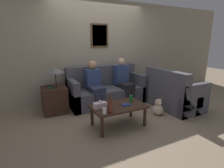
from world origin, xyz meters
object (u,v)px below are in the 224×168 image
Objects in this scene: couch_main at (106,90)px; drinking_glass at (104,111)px; coffee_table at (118,108)px; person_right at (123,79)px; person_left at (95,83)px; teddy_bear at (158,108)px; couch_side at (173,95)px; wine_bottle at (110,106)px.

drinking_glass is at bearing -116.13° from couch_main.
person_right reaches higher than coffee_table.
person_left reaches higher than couch_main.
couch_main is 1.72× the size of person_left.
person_left reaches higher than drinking_glass.
teddy_bear is (1.01, 0.04, -0.19)m from coffee_table.
couch_side reaches higher than wine_bottle.
wine_bottle is at bearing 10.60° from drinking_glass.
coffee_table is (-1.60, -0.21, 0.02)m from couch_side.
person_right is (0.42, -0.15, 0.28)m from couch_main.
person_right is (0.76, 1.11, 0.26)m from coffee_table.
teddy_bear is at bearing -61.11° from couch_main.
coffee_table is 0.47m from drinking_glass.
person_left reaches higher than teddy_bear.
person_right is at bearing -19.22° from couch_main.
person_right is at bearing 49.34° from drinking_glass.
person_left is at bearing -157.99° from couch_main.
person_right is at bearing 51.82° from wine_bottle.
couch_main is 1.54× the size of couch_side.
person_right is at bearing 0.36° from person_left.
wine_bottle is 1.34m from person_left.
couch_main and couch_side have the same top height.
person_right is at bearing 103.08° from teddy_bear.
coffee_table is 1.37m from person_right.
couch_side is 1.94m from wine_bottle.
couch_main is 1.40m from teddy_bear.
coffee_table is at bearing 30.64° from drinking_glass.
couch_side is 3.47× the size of teddy_bear.
teddy_bear is (1.29, 0.25, -0.37)m from wine_bottle.
couch_main is at bearing 67.23° from wine_bottle.
couch_side is 11.90× the size of drinking_glass.
couch_main is at bearing 50.37° from couch_side.
coffee_table is at bearing -124.45° from person_right.
coffee_table is 1.03m from teddy_bear.
drinking_glass reaches higher than coffee_table.
drinking_glass is at bearing -149.36° from coffee_table.
drinking_glass is at bearing -168.91° from teddy_bear.
person_left is (0.24, 1.32, 0.08)m from wine_bottle.
drinking_glass is 0.09× the size of person_left.
drinking_glass is (-0.11, -0.02, -0.06)m from wine_bottle.
wine_bottle reaches higher than coffee_table.
couch_side reaches higher than drinking_glass.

